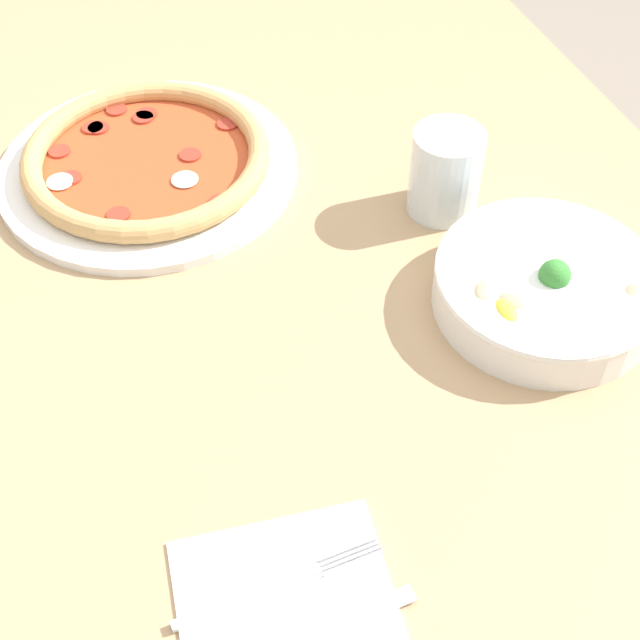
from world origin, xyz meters
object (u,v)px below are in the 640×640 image
(glass, at_px, (446,173))
(pizza, at_px, (147,161))
(fork, at_px, (277,586))
(bowl, at_px, (546,286))

(glass, bearing_deg, pizza, -120.08)
(glass, bearing_deg, fork, -40.16)
(bowl, height_order, glass, glass)
(pizza, bearing_deg, glass, 59.92)
(bowl, distance_m, glass, 0.18)
(fork, bearing_deg, pizza, 85.00)
(bowl, xyz_separation_m, fork, (0.21, -0.35, -0.02))
(pizza, height_order, glass, glass)
(pizza, relative_size, bowl, 1.55)
(fork, height_order, glass, glass)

